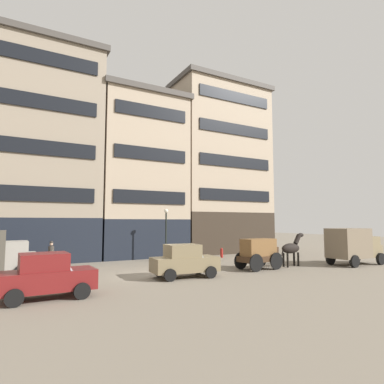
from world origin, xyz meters
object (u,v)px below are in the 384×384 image
Objects in this scene: draft_horse at (292,248)px; fire_hydrant_curbside at (222,253)px; sedan_light at (46,276)px; sedan_dark at (184,261)px; cargo_wagon at (259,252)px; pedestrian_officer at (51,253)px; delivery_truck_far at (354,245)px; streetlamp_curbside at (166,227)px.

fire_hydrant_curbside is at bearing 99.31° from draft_horse.
fire_hydrant_curbside is at bearing 31.92° from sedan_light.
cargo_wagon is at bearing 4.03° from sedan_dark.
delivery_truck_far is at bearing -24.03° from pedestrian_officer.
fire_hydrant_curbside is (5.30, -0.01, -2.24)m from streetlamp_curbside.
pedestrian_officer is 13.70m from fire_hydrant_curbside.
draft_horse is 4.85m from delivery_truck_far.
delivery_truck_far reaches higher than draft_horse.
streetlamp_curbside is (-11.05, 8.58, 1.25)m from delivery_truck_far.
sedan_dark is 0.93× the size of streetlamp_curbside.
fire_hydrant_curbside is (-1.15, 7.02, -0.84)m from draft_horse.
fire_hydrant_curbside is (-5.75, 8.57, -1.00)m from delivery_truck_far.
sedan_dark is 9.72m from pedestrian_officer.
draft_horse is at bearing -47.48° from streetlamp_curbside.
pedestrian_officer is (-11.89, 7.12, -0.17)m from cargo_wagon.
cargo_wagon is 7.29m from fire_hydrant_curbside.
draft_horse reaches higher than pedestrian_officer.
draft_horse is at bearing 7.83° from sedan_light.
cargo_wagon is 13.86m from pedestrian_officer.
draft_horse is 8.71m from sedan_dark.
sedan_light is (-20.53, -0.64, -0.51)m from delivery_truck_far.
delivery_truck_far is 1.06× the size of streetlamp_curbside.
sedan_dark is at bearing -177.31° from draft_horse.
sedan_light is at bearing -135.80° from streetlamp_curbside.
pedestrian_officer is 8.56m from streetlamp_curbside.
fire_hydrant_curbside is at bearing -0.15° from streetlamp_curbside.
delivery_truck_far reaches higher than fire_hydrant_curbside.
cargo_wagon is 8.00m from streetlamp_curbside.
sedan_dark is at bearing -175.97° from cargo_wagon.
sedan_light reaches higher than pedestrian_officer.
pedestrian_officer is (-6.15, 7.52, 0.07)m from sedan_dark.
streetlamp_curbside is (9.49, 9.22, 1.76)m from sedan_light.
sedan_light is at bearing -170.44° from cargo_wagon.
delivery_truck_far is 21.29m from pedestrian_officer.
streetlamp_curbside reaches higher than cargo_wagon.
delivery_truck_far is 2.43× the size of pedestrian_officer.
sedan_dark is at bearing -106.77° from streetlamp_curbside.
streetlamp_curbside reaches higher than sedan_light.
draft_horse is 16.09m from sedan_light.
sedan_light is at bearing -172.17° from draft_horse.
pedestrian_officer is (-14.84, 7.11, -0.29)m from draft_horse.
pedestrian_officer is at bearing 83.31° from sedan_light.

